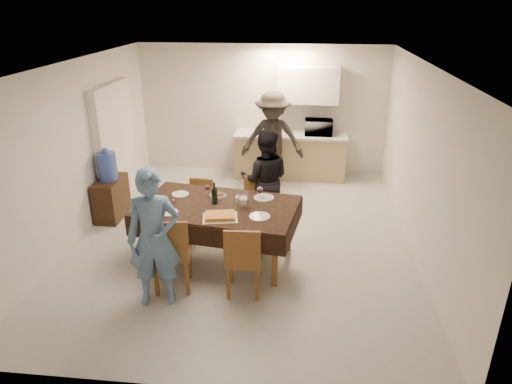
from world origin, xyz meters
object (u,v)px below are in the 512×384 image
water_jug (107,166)px  savoury_tart (220,216)px  dining_table (218,208)px  person_far (265,180)px  microwave (319,127)px  wine_bottle (214,193)px  water_pitcher (243,200)px  person_near (154,239)px  person_kitchen (272,139)px  console (112,198)px

water_jug → savoury_tart: (2.12, -1.50, -0.05)m
dining_table → person_far: bearing=71.0°
water_jug → microwave: (3.43, 2.21, 0.16)m
wine_bottle → microwave: 3.59m
water_pitcher → microwave: 3.54m
wine_bottle → water_pitcher: (0.40, -0.10, -0.04)m
water_jug → person_far: bearing=-1.5°
water_jug → savoury_tart: water_jug is taller
person_near → person_kitchen: 4.08m
dining_table → person_near: person_near is taller
dining_table → water_pitcher: 0.38m
water_pitcher → person_far: size_ratio=0.14×
water_pitcher → wine_bottle: bearing=166.0°
dining_table → person_far: size_ratio=1.41×
console → water_pitcher: 2.71m
console → water_pitcher: water_pitcher is taller
water_jug → savoury_tart: 2.59m
dining_table → person_near: size_ratio=1.34×
person_kitchen → water_pitcher: bearing=-93.5°
microwave → person_near: person_near is taller
person_far → person_kitchen: bearing=-91.1°
dining_table → person_near: (-0.55, -1.05, 0.06)m
savoury_tart → person_near: 0.93m
dining_table → microwave: bearing=75.7°
console → wine_bottle: 2.33m
wine_bottle → water_jug: bearing=151.5°
person_near → person_far: (1.10, 2.10, -0.04)m
person_far → water_pitcher: bearing=77.9°
console → person_near: bearing=-55.9°
console → person_kitchen: person_kitchen is taller
wine_bottle → person_near: size_ratio=0.18×
person_near → water_pitcher: bearing=36.3°
water_pitcher → microwave: (1.06, 3.38, 0.13)m
console → water_jug: 0.56m
microwave → person_near: size_ratio=0.32×
water_jug → person_kitchen: size_ratio=0.25×
water_pitcher → person_kitchen: 2.93m
dining_table → person_kitchen: bearing=88.2°
console → microwave: size_ratio=1.34×
water_jug → person_near: size_ratio=0.27×
microwave → person_far: bearing=69.3°
wine_bottle → microwave: bearing=66.0°
person_far → water_jug: bearing=-3.2°
person_far → person_kitchen: 1.83m
water_pitcher → savoury_tart: size_ratio=0.50×
wine_bottle → console: bearing=151.5°
dining_table → console: bearing=159.7°
water_pitcher → person_far: bearing=79.7°
water_pitcher → savoury_tart: (-0.25, -0.33, -0.08)m
microwave → person_far: person_far is taller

